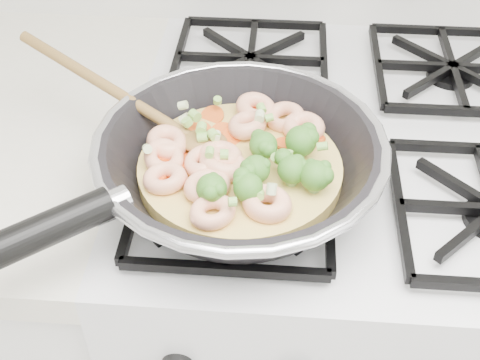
{
  "coord_description": "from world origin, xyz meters",
  "views": [
    {
      "loc": [
        -0.1,
        1.02,
        1.43
      ],
      "look_at": [
        -0.14,
        1.56,
        0.93
      ],
      "focal_mm": 47.56,
      "sensor_mm": 36.0,
      "label": 1
    }
  ],
  "objects": [
    {
      "name": "stove",
      "position": [
        0.0,
        1.7,
        0.46
      ],
      "size": [
        0.6,
        0.6,
        0.92
      ],
      "color": "white",
      "rests_on": "ground"
    },
    {
      "name": "skillet",
      "position": [
        -0.15,
        1.56,
        0.96
      ],
      "size": [
        0.46,
        0.38,
        0.1
      ],
      "rotation": [
        0.0,
        0.0,
        -0.3
      ],
      "color": "black",
      "rests_on": "stove"
    }
  ]
}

